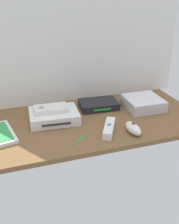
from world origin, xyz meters
TOP-DOWN VIEW (x-y plane):
  - ground_plane at (0.00, 0.00)cm, footprint 100.00×48.00cm
  - back_wall at (0.00, 24.60)cm, footprint 110.00×1.20cm
  - game_console at (-14.82, 4.72)cm, footprint 22.13×17.68cm
  - mini_computer at (28.60, 4.21)cm, footprint 17.28×17.28cm
  - network_router at (8.33, 11.14)cm, footprint 18.84×13.32cm
  - remote_wand at (4.44, -11.96)cm, footprint 10.22×14.73cm
  - remote_nunchuk at (13.23, -15.98)cm, footprint 5.08×10.28cm
  - remote_classic_pad at (-15.91, 5.57)cm, footprint 14.75×8.64cm
  - stylus_pen at (-8.64, -14.38)cm, footprint 7.50×6.13cm

SIDE VIEW (x-z plane):
  - ground_plane at x=0.00cm, z-range -2.00..0.00cm
  - stylus_pen at x=-8.64cm, z-range 0.00..0.70cm
  - remote_wand at x=4.44cm, z-range -0.19..3.21cm
  - network_router at x=8.33cm, z-range 0.00..3.40cm
  - remote_nunchuk at x=13.23cm, z-range -0.51..4.59cm
  - game_console at x=-14.82cm, z-range 0.00..4.40cm
  - mini_computer at x=28.60cm, z-range -0.01..5.29cm
  - remote_classic_pad at x=-15.91cm, z-range 4.21..6.61cm
  - back_wall at x=0.00cm, z-range 0.00..64.00cm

